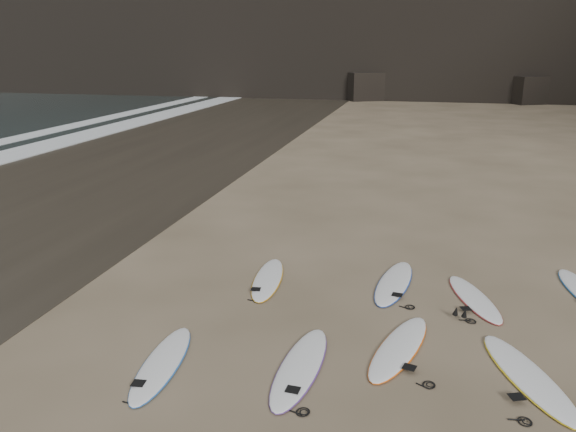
% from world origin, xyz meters
% --- Properties ---
extents(ground, '(240.00, 240.00, 0.00)m').
position_xyz_m(ground, '(0.00, 0.00, 0.00)').
color(ground, '#897559').
rests_on(ground, ground).
extents(wet_sand, '(12.00, 200.00, 0.01)m').
position_xyz_m(wet_sand, '(-13.00, 10.00, 0.00)').
color(wet_sand, '#383026').
rests_on(wet_sand, ground).
extents(surfboard_0, '(0.78, 2.34, 0.08)m').
position_xyz_m(surfboard_0, '(-4.11, -1.00, 0.04)').
color(surfboard_0, white).
rests_on(surfboard_0, ground).
extents(surfboard_1, '(0.73, 2.48, 0.09)m').
position_xyz_m(surfboard_1, '(-1.99, -0.59, 0.04)').
color(surfboard_1, white).
rests_on(surfboard_1, ground).
extents(surfboard_2, '(1.19, 2.45, 0.09)m').
position_xyz_m(surfboard_2, '(-0.53, 0.35, 0.04)').
color(surfboard_2, white).
rests_on(surfboard_2, ground).
extents(surfboard_3, '(1.47, 2.54, 0.09)m').
position_xyz_m(surfboard_3, '(1.38, -0.07, 0.04)').
color(surfboard_3, white).
rests_on(surfboard_3, ground).
extents(surfboard_5, '(0.81, 2.36, 0.08)m').
position_xyz_m(surfboard_5, '(-3.38, 2.57, 0.04)').
color(surfboard_5, white).
rests_on(surfboard_5, ground).
extents(surfboard_6, '(0.94, 2.53, 0.09)m').
position_xyz_m(surfboard_6, '(-0.76, 2.99, 0.04)').
color(surfboard_6, white).
rests_on(surfboard_6, ground).
extents(surfboard_7, '(1.21, 2.27, 0.08)m').
position_xyz_m(surfboard_7, '(0.81, 2.59, 0.04)').
color(surfboard_7, white).
rests_on(surfboard_7, ground).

